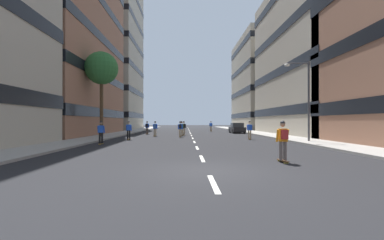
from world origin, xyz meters
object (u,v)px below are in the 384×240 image
skater_0 (147,127)px  skater_4 (184,127)px  streetlamp_right (304,92)px  skater_6 (101,131)px  skater_8 (180,128)px  parked_car_near (237,128)px  skater_7 (211,126)px  skater_5 (283,139)px  skater_9 (155,128)px  skater_1 (182,127)px  skater_3 (129,129)px  street_tree_near (102,69)px  skater_2 (250,129)px

skater_0 → skater_4: bearing=-26.6°
streetlamp_right → skater_4: bearing=129.6°
skater_6 → skater_8: same height
streetlamp_right → skater_8: (-10.33, 7.88, -3.12)m
parked_car_near → skater_7: 7.78m
skater_5 → skater_9: 21.26m
parked_car_near → skater_1: (-8.10, -7.34, 0.32)m
skater_7 → skater_3: bearing=-114.9°
street_tree_near → skater_5: (13.07, -17.36, -6.34)m
skater_0 → skater_7: size_ratio=1.00×
skater_6 → skater_7: bearing=67.3°
streetlamp_right → skater_2: (-3.59, 3.85, -3.15)m
skater_0 → streetlamp_right: bearing=-44.2°
skater_8 → skater_7: bearing=73.3°
streetlamp_right → skater_8: 13.36m
skater_5 → skater_8: same height
skater_3 → skater_6: same height
skater_7 → skater_5: bearing=-90.6°
skater_5 → skater_9: bearing=111.1°
streetlamp_right → skater_8: bearing=142.7°
skater_0 → skater_6: bearing=-94.5°
skater_9 → skater_4: bearing=37.2°
skater_3 → skater_9: 6.15m
skater_3 → skater_5: size_ratio=1.00×
parked_car_near → skater_3: skater_3 is taller
skater_3 → skater_6: (-1.07, -4.87, 0.00)m
parked_car_near → skater_2: 13.91m
street_tree_near → skater_2: (15.13, -3.14, -6.37)m
skater_5 → skater_8: bearing=104.4°
skater_0 → skater_5: 26.57m
skater_0 → skater_1: 6.33m
skater_0 → skater_8: (4.61, -6.65, 0.00)m
street_tree_near → skater_1: (8.53, 3.34, -6.34)m
parked_car_near → skater_6: bearing=-126.6°
skater_3 → skater_1: bearing=53.9°
skater_0 → skater_9: same height
streetlamp_right → skater_7: streetlamp_right is taller
skater_3 → skater_8: 6.42m
skater_1 → skater_4: bearing=81.7°
street_tree_near → skater_8: street_tree_near is taller
skater_1 → skater_2: (6.60, -6.49, -0.03)m
parked_car_near → skater_8: skater_8 is taller
parked_car_near → skater_4: size_ratio=2.47×
skater_2 → skater_7: 20.98m
skater_3 → skater_7: size_ratio=1.00×
parked_car_near → skater_8: (-8.24, -9.80, 0.32)m
street_tree_near → skater_7: (13.46, 17.77, -6.37)m
skater_2 → skater_6: (-12.59, -5.13, 0.00)m
parked_car_near → skater_8: size_ratio=2.47×
skater_3 → skater_9: size_ratio=1.00×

